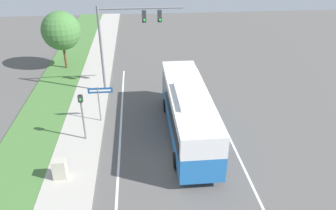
{
  "coord_description": "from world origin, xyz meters",
  "views": [
    {
      "loc": [
        -2.21,
        -15.08,
        12.04
      ],
      "look_at": [
        -0.33,
        4.17,
        1.78
      ],
      "focal_mm": 35.0,
      "sensor_mm": 36.0,
      "label": 1
    }
  ],
  "objects_px": {
    "bus": "(188,109)",
    "street_sign": "(100,97)",
    "utility_cabinet": "(60,169)",
    "signal_gantry": "(124,32)",
    "pedestrian_signal": "(82,110)"
  },
  "relations": [
    {
      "from": "bus",
      "to": "street_sign",
      "type": "relative_size",
      "value": 3.96
    },
    {
      "from": "utility_cabinet",
      "to": "signal_gantry",
      "type": "bearing_deg",
      "value": 72.0
    },
    {
      "from": "pedestrian_signal",
      "to": "utility_cabinet",
      "type": "height_order",
      "value": "pedestrian_signal"
    },
    {
      "from": "pedestrian_signal",
      "to": "street_sign",
      "type": "relative_size",
      "value": 1.2
    },
    {
      "from": "utility_cabinet",
      "to": "pedestrian_signal",
      "type": "bearing_deg",
      "value": 76.81
    },
    {
      "from": "bus",
      "to": "utility_cabinet",
      "type": "xyz_separation_m",
      "value": [
        -7.54,
        -3.74,
        -1.23
      ]
    },
    {
      "from": "street_sign",
      "to": "utility_cabinet",
      "type": "distance_m",
      "value": 6.37
    },
    {
      "from": "signal_gantry",
      "to": "street_sign",
      "type": "xyz_separation_m",
      "value": [
        -1.78,
        -4.91,
        -3.12
      ]
    },
    {
      "from": "signal_gantry",
      "to": "utility_cabinet",
      "type": "height_order",
      "value": "signal_gantry"
    },
    {
      "from": "bus",
      "to": "pedestrian_signal",
      "type": "height_order",
      "value": "bus"
    },
    {
      "from": "bus",
      "to": "pedestrian_signal",
      "type": "distance_m",
      "value": 6.67
    },
    {
      "from": "pedestrian_signal",
      "to": "utility_cabinet",
      "type": "bearing_deg",
      "value": -103.19
    },
    {
      "from": "bus",
      "to": "street_sign",
      "type": "distance_m",
      "value": 6.21
    },
    {
      "from": "bus",
      "to": "street_sign",
      "type": "xyz_separation_m",
      "value": [
        -5.79,
        2.25,
        0.05
      ]
    },
    {
      "from": "signal_gantry",
      "to": "utility_cabinet",
      "type": "distance_m",
      "value": 12.28
    }
  ]
}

